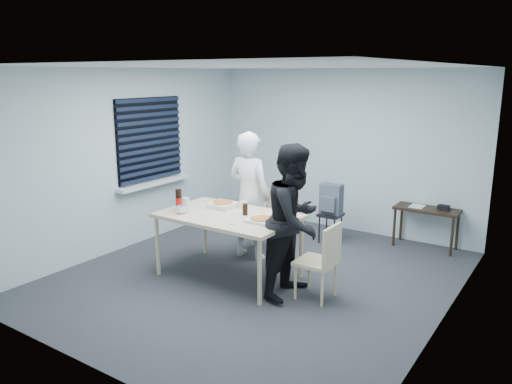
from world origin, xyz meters
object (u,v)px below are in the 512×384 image
Objects in this scene: side_table at (427,213)px; chair_right at (323,257)px; chair_far at (259,215)px; stool at (331,221)px; dining_table at (228,219)px; backpack at (331,200)px; person_white at (249,196)px; mug_a at (181,210)px; soda_bottle at (179,200)px; mug_b at (243,205)px; person_black at (295,221)px.

chair_right is at bearing -101.15° from side_table.
chair_far reaches higher than stool.
dining_table is 3.65× the size of backpack.
person_white is (-1.46, 0.66, 0.37)m from chair_right.
mug_a reaches higher than chair_right.
stool is 0.33m from backpack.
dining_table is at bearing -127.53° from backpack.
side_table is (1.77, 2.47, -0.23)m from dining_table.
soda_bottle reaches higher than chair_far.
chair_right is (1.29, 0.05, -0.24)m from dining_table.
person_white is 0.40m from mug_b.
person_white is at bearing -142.46° from backpack.
mug_b is at bearing 39.94° from soda_bottle.
chair_far reaches higher than dining_table.
backpack is (0.76, 0.82, 0.17)m from chair_far.
chair_right is 7.24× the size of mug_a.
stool is at bearing 61.13° from soda_bottle.
side_table is 1.98× the size of backpack.
side_table is 1.40m from backpack.
person_black is (-0.35, -0.04, 0.37)m from chair_right.
side_table is 1.99× the size of stool.
stool is at bearing -119.47° from person_white.
person_black is at bearing -41.68° from chair_far.
person_white is at bearing -137.82° from side_table.
chair_far is 0.98× the size of side_table.
soda_bottle is at bearing -140.06° from mug_b.
stool is at bearing 75.27° from dining_table.
mug_a reaches higher than dining_table.
chair_far is at bearing -145.36° from side_table.
person_black is at bearing -173.54° from chair_right.
chair_right reaches higher than side_table.
backpack is (0.67, 1.18, -0.21)m from person_white.
person_white and person_black have the same top height.
mug_a is (-0.51, -0.30, 0.11)m from dining_table.
side_table is 2.80m from mug_b.
stool is (-0.44, 1.89, -0.54)m from person_black.
backpack is (-0.79, 1.84, 0.17)m from chair_right.
dining_table is at bearing -104.73° from stool.
backpack is 2.42m from mug_a.
chair_far is at bearing -77.19° from person_white.
chair_right is 2.02m from stool.
mug_a is at bearing -100.55° from chair_far.
chair_far is 1.13m from backpack.
backpack reaches higher than chair_right.
soda_bottle is (-1.59, -0.19, 0.06)m from person_black.
soda_bottle reaches higher than chair_right.
soda_bottle is at bearing -164.21° from dining_table.
soda_bottle is at bearing 61.95° from person_white.
dining_table is 16.76× the size of mug_b.
stool is 2.48m from mug_a.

